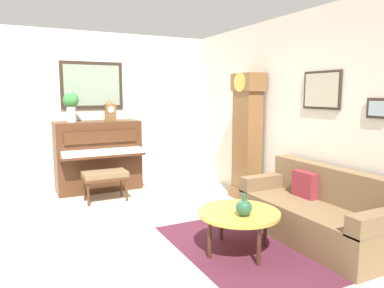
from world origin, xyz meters
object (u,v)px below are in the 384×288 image
at_px(piano_bench, 105,176).
at_px(green_jug, 244,208).
at_px(grandfather_clock, 247,140).
at_px(flower_vase, 71,103).
at_px(mantel_clock, 110,111).
at_px(piano, 98,155).
at_px(coffee_table, 239,214).
at_px(couch, 317,213).

xyz_separation_m(piano_bench, green_jug, (2.65, 0.82, 0.14)).
relative_size(grandfather_clock, flower_vase, 3.50).
bearing_deg(flower_vase, mantel_clock, 89.96).
xyz_separation_m(flower_vase, green_jug, (3.39, 1.18, -1.00)).
height_order(piano, piano_bench, piano).
bearing_deg(grandfather_clock, piano, -129.02).
relative_size(piano, green_jug, 6.00).
xyz_separation_m(mantel_clock, flower_vase, (-0.00, -0.66, 0.14)).
relative_size(piano_bench, green_jug, 2.92).
bearing_deg(coffee_table, flower_vase, -159.37).
bearing_deg(piano_bench, flower_vase, -153.89).
bearing_deg(couch, green_jug, -88.06).
height_order(coffee_table, flower_vase, flower_vase).
distance_m(piano, green_jug, 3.48).
bearing_deg(grandfather_clock, green_jug, -35.64).
distance_m(grandfather_clock, flower_vase, 3.00).
bearing_deg(mantel_clock, coffee_table, 9.80).
relative_size(piano, grandfather_clock, 0.71).
distance_m(piano, grandfather_clock, 2.62).
xyz_separation_m(coffee_table, mantel_clock, (-3.25, -0.56, 0.97)).
distance_m(coffee_table, green_jug, 0.19).
distance_m(couch, mantel_clock, 3.87).
xyz_separation_m(couch, flower_vase, (-3.36, -2.25, 1.23)).
distance_m(piano_bench, coffee_table, 2.65).
relative_size(couch, coffee_table, 2.16).
bearing_deg(green_jug, flower_vase, -160.77).
relative_size(grandfather_clock, couch, 1.07).
xyz_separation_m(piano, couch, (3.36, 1.82, -0.31)).
height_order(grandfather_clock, coffee_table, grandfather_clock).
bearing_deg(mantel_clock, piano_bench, -21.88).
height_order(piano_bench, coffee_table, piano_bench).
height_order(piano_bench, green_jug, green_jug).
distance_m(flower_vase, green_jug, 3.73).
xyz_separation_m(piano, piano_bench, (0.74, -0.06, -0.21)).
relative_size(grandfather_clock, mantel_clock, 5.34).
bearing_deg(coffee_table, couch, 83.89).
bearing_deg(coffee_table, piano_bench, -161.07).
height_order(grandfather_clock, mantel_clock, grandfather_clock).
relative_size(mantel_clock, flower_vase, 0.66).
height_order(coffee_table, green_jug, green_jug).
bearing_deg(flower_vase, coffee_table, 20.63).
relative_size(couch, green_jug, 7.92).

